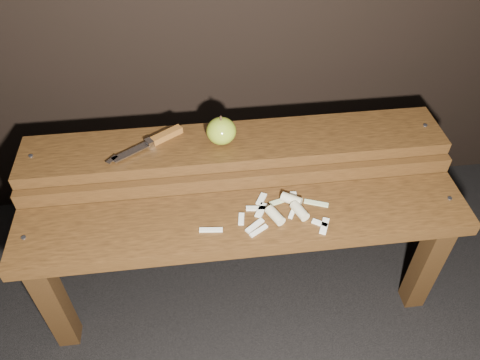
{
  "coord_description": "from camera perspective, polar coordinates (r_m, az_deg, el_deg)",
  "views": [
    {
      "loc": [
        -0.11,
        -0.84,
        1.34
      ],
      "look_at": [
        0.0,
        0.06,
        0.45
      ],
      "focal_mm": 35.0,
      "sensor_mm": 36.0,
      "label": 1
    }
  ],
  "objects": [
    {
      "name": "ground",
      "position": [
        1.59,
        0.27,
        -13.2
      ],
      "size": [
        60.0,
        60.0,
        0.0
      ],
      "primitive_type": "plane",
      "color": "black"
    },
    {
      "name": "bench_rear_tier",
      "position": [
        1.38,
        -0.53,
        1.98
      ],
      "size": [
        1.2,
        0.21,
        0.5
      ],
      "color": "black",
      "rests_on": "ground"
    },
    {
      "name": "knife",
      "position": [
        1.33,
        -10.03,
        4.9
      ],
      "size": [
        0.21,
        0.14,
        0.02
      ],
      "color": "brown",
      "rests_on": "bench_rear_tier"
    },
    {
      "name": "apple_scraps",
      "position": [
        1.23,
        5.44,
        -3.67
      ],
      "size": [
        0.35,
        0.16,
        0.03
      ],
      "color": "beige",
      "rests_on": "bench_front_tier"
    },
    {
      "name": "apple",
      "position": [
        1.3,
        -2.3,
        6.0
      ],
      "size": [
        0.08,
        0.08,
        0.09
      ],
      "color": "olive",
      "rests_on": "bench_rear_tier"
    },
    {
      "name": "bench_front_tier",
      "position": [
        1.27,
        0.67,
        -6.94
      ],
      "size": [
        1.2,
        0.2,
        0.42
      ],
      "color": "black",
      "rests_on": "ground"
    }
  ]
}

